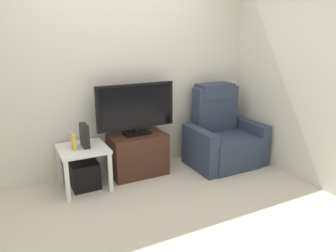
{
  "coord_description": "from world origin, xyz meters",
  "views": [
    {
      "loc": [
        -1.31,
        -2.74,
        1.77
      ],
      "look_at": [
        0.37,
        0.5,
        0.7
      ],
      "focal_mm": 34.53,
      "sensor_mm": 36.0,
      "label": 1
    }
  ],
  "objects_px": {
    "subwoofer_box": "(85,175)",
    "book_upright": "(73,142)",
    "television": "(136,108)",
    "tv_stand": "(138,154)",
    "side_table": "(83,154)",
    "game_console": "(85,135)",
    "recliner_armchair": "(222,137)"
  },
  "relations": [
    {
      "from": "recliner_armchair",
      "to": "game_console",
      "type": "relative_size",
      "value": 4.02
    },
    {
      "from": "tv_stand",
      "to": "side_table",
      "type": "bearing_deg",
      "value": -174.78
    },
    {
      "from": "side_table",
      "to": "subwoofer_box",
      "type": "height_order",
      "value": "side_table"
    },
    {
      "from": "television",
      "to": "subwoofer_box",
      "type": "bearing_deg",
      "value": -173.24
    },
    {
      "from": "recliner_armchair",
      "to": "tv_stand",
      "type": "bearing_deg",
      "value": 160.12
    },
    {
      "from": "side_table",
      "to": "game_console",
      "type": "relative_size",
      "value": 2.01
    },
    {
      "from": "recliner_armchair",
      "to": "side_table",
      "type": "height_order",
      "value": "recliner_armchair"
    },
    {
      "from": "side_table",
      "to": "book_upright",
      "type": "xyz_separation_m",
      "value": [
        -0.1,
        -0.02,
        0.17
      ]
    },
    {
      "from": "tv_stand",
      "to": "game_console",
      "type": "distance_m",
      "value": 0.76
    },
    {
      "from": "television",
      "to": "game_console",
      "type": "height_order",
      "value": "television"
    },
    {
      "from": "recliner_armchair",
      "to": "game_console",
      "type": "distance_m",
      "value": 1.87
    },
    {
      "from": "side_table",
      "to": "book_upright",
      "type": "height_order",
      "value": "book_upright"
    },
    {
      "from": "subwoofer_box",
      "to": "tv_stand",
      "type": "bearing_deg",
      "value": 5.22
    },
    {
      "from": "television",
      "to": "side_table",
      "type": "height_order",
      "value": "television"
    },
    {
      "from": "book_upright",
      "to": "game_console",
      "type": "distance_m",
      "value": 0.14
    },
    {
      "from": "side_table",
      "to": "game_console",
      "type": "distance_m",
      "value": 0.22
    },
    {
      "from": "recliner_armchair",
      "to": "book_upright",
      "type": "height_order",
      "value": "recliner_armchair"
    },
    {
      "from": "subwoofer_box",
      "to": "book_upright",
      "type": "relative_size",
      "value": 1.69
    },
    {
      "from": "game_console",
      "to": "subwoofer_box",
      "type": "bearing_deg",
      "value": -164.05
    },
    {
      "from": "television",
      "to": "subwoofer_box",
      "type": "relative_size",
      "value": 3.2
    },
    {
      "from": "side_table",
      "to": "subwoofer_box",
      "type": "xyz_separation_m",
      "value": [
        0.0,
        0.0,
        -0.26
      ]
    },
    {
      "from": "book_upright",
      "to": "recliner_armchair",
      "type": "bearing_deg",
      "value": -3.03
    },
    {
      "from": "book_upright",
      "to": "game_console",
      "type": "xyz_separation_m",
      "value": [
        0.14,
        0.03,
        0.04
      ]
    },
    {
      "from": "television",
      "to": "side_table",
      "type": "xyz_separation_m",
      "value": [
        -0.7,
        -0.08,
        -0.45
      ]
    },
    {
      "from": "recliner_armchair",
      "to": "side_table",
      "type": "distance_m",
      "value": 1.89
    },
    {
      "from": "recliner_armchair",
      "to": "game_console",
      "type": "height_order",
      "value": "recliner_armchair"
    },
    {
      "from": "television",
      "to": "subwoofer_box",
      "type": "xyz_separation_m",
      "value": [
        -0.7,
        -0.08,
        -0.71
      ]
    },
    {
      "from": "television",
      "to": "side_table",
      "type": "bearing_deg",
      "value": -173.24
    },
    {
      "from": "book_upright",
      "to": "television",
      "type": "bearing_deg",
      "value": 7.34
    },
    {
      "from": "tv_stand",
      "to": "side_table",
      "type": "height_order",
      "value": "tv_stand"
    },
    {
      "from": "book_upright",
      "to": "game_console",
      "type": "relative_size",
      "value": 0.69
    },
    {
      "from": "subwoofer_box",
      "to": "game_console",
      "type": "bearing_deg",
      "value": 15.95
    }
  ]
}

